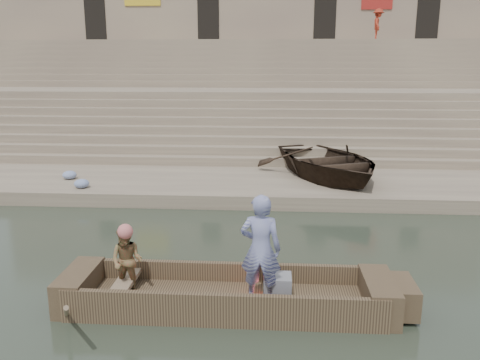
# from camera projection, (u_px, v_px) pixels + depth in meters

# --- Properties ---
(ground) EXTENTS (120.00, 120.00, 0.00)m
(ground) POSITION_uv_depth(u_px,v_px,m) (146.00, 316.00, 8.22)
(ground) COLOR #242E22
(ground) RESTS_ON ground
(lower_landing) EXTENTS (32.00, 4.00, 0.40)m
(lower_landing) POSITION_uv_depth(u_px,v_px,m) (208.00, 185.00, 15.93)
(lower_landing) COLOR gray
(lower_landing) RESTS_ON ground
(mid_landing) EXTENTS (32.00, 3.00, 2.80)m
(mid_landing) POSITION_uv_depth(u_px,v_px,m) (229.00, 120.00, 22.92)
(mid_landing) COLOR gray
(mid_landing) RESTS_ON ground
(upper_landing) EXTENTS (32.00, 3.00, 5.20)m
(upper_landing) POSITION_uv_depth(u_px,v_px,m) (240.00, 86.00, 29.42)
(upper_landing) COLOR gray
(upper_landing) RESTS_ON ground
(ghat_steps) EXTENTS (32.00, 11.00, 5.20)m
(ghat_steps) POSITION_uv_depth(u_px,v_px,m) (232.00, 108.00, 24.46)
(ghat_steps) COLOR gray
(ghat_steps) RESTS_ON ground
(building_wall) EXTENTS (32.00, 5.07, 11.20)m
(building_wall) POSITION_uv_depth(u_px,v_px,m) (244.00, 36.00, 32.59)
(building_wall) COLOR gray
(building_wall) RESTS_ON ground
(main_rowboat) EXTENTS (5.00, 1.30, 0.22)m
(main_rowboat) POSITION_uv_depth(u_px,v_px,m) (226.00, 302.00, 8.46)
(main_rowboat) COLOR brown
(main_rowboat) RESTS_ON ground
(rowboat_trim) EXTENTS (6.04, 2.63, 1.85)m
(rowboat_trim) POSITION_uv_depth(u_px,v_px,m) (238.00, 292.00, 8.39)
(rowboat_trim) COLOR brown
(rowboat_trim) RESTS_ON ground
(standing_man) EXTENTS (0.71, 0.51, 1.83)m
(standing_man) POSITION_uv_depth(u_px,v_px,m) (261.00, 249.00, 8.05)
(standing_man) COLOR navy
(standing_man) RESTS_ON main_rowboat
(rowing_man) EXTENTS (0.63, 0.52, 1.18)m
(rowing_man) POSITION_uv_depth(u_px,v_px,m) (127.00, 261.00, 8.40)
(rowing_man) COLOR #287938
(rowing_man) RESTS_ON main_rowboat
(television) EXTENTS (0.46, 0.42, 0.40)m
(television) POSITION_uv_depth(u_px,v_px,m) (277.00, 287.00, 8.33)
(television) COLOR slate
(television) RESTS_ON main_rowboat
(beached_rowboat) EXTENTS (5.28, 6.10, 1.06)m
(beached_rowboat) POSITION_uv_depth(u_px,v_px,m) (328.00, 161.00, 16.03)
(beached_rowboat) COLOR #2D2116
(beached_rowboat) RESTS_ON lower_landing
(pedestrian) EXTENTS (0.82, 1.19, 1.69)m
(pedestrian) POSITION_uv_depth(u_px,v_px,m) (378.00, 24.00, 27.82)
(pedestrian) COLOR #A12E1B
(pedestrian) RESTS_ON upper_landing
(cloth_bundles) EXTENTS (1.25, 1.52, 0.26)m
(cloth_bundles) POSITION_uv_depth(u_px,v_px,m) (75.00, 179.00, 15.35)
(cloth_bundles) COLOR #3F5999
(cloth_bundles) RESTS_ON lower_landing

